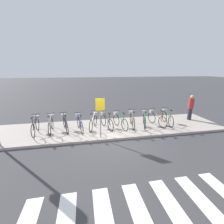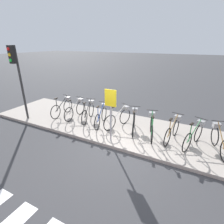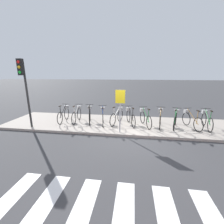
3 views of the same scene
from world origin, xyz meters
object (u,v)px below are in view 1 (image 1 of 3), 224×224
object	(u,v)px
parked_bicycle_1	(51,124)
sign_post	(100,111)
parked_bicycle_8	(144,119)
parked_bicycle_0	(35,125)
parked_bicycle_2	(65,123)
parked_bicycle_6	(120,120)
parked_bicycle_4	(94,121)
parked_bicycle_7	(132,119)
parked_bicycle_3	(80,123)
pedestrian	(191,107)
parked_bicycle_5	(106,120)
parked_bicycle_9	(156,118)
parked_bicycle_10	(167,117)

from	to	relation	value
parked_bicycle_1	sign_post	size ratio (longest dim) A/B	0.83
parked_bicycle_1	parked_bicycle_8	bearing A→B (deg)	-1.63
parked_bicycle_0	parked_bicycle_2	bearing A→B (deg)	2.31
sign_post	parked_bicycle_6	bearing A→B (deg)	41.79
parked_bicycle_4	parked_bicycle_6	xyz separation A→B (m)	(1.51, -0.19, 0.00)
parked_bicycle_7	sign_post	distance (m)	2.55
parked_bicycle_1	parked_bicycle_3	world-z (taller)	same
parked_bicycle_0	parked_bicycle_4	xyz separation A→B (m)	(3.13, 0.08, 0.00)
parked_bicycle_3	parked_bicycle_8	world-z (taller)	same
parked_bicycle_3	pedestrian	xyz separation A→B (m)	(7.37, 0.51, 0.44)
parked_bicycle_2	parked_bicycle_6	distance (m)	3.11
parked_bicycle_2	parked_bicycle_6	bearing A→B (deg)	-3.11
parked_bicycle_5	parked_bicycle_9	xyz separation A→B (m)	(3.11, -0.11, 0.00)
parked_bicycle_7	parked_bicycle_8	size ratio (longest dim) A/B	1.04
parked_bicycle_9	parked_bicycle_10	bearing A→B (deg)	3.44
parked_bicycle_0	pedestrian	xyz separation A→B (m)	(9.70, 0.42, 0.44)
parked_bicycle_5	parked_bicycle_10	xyz separation A→B (m)	(3.87, -0.06, 0.00)
parked_bicycle_3	parked_bicycle_9	bearing A→B (deg)	-0.10
parked_bicycle_5	parked_bicycle_6	world-z (taller)	same
parked_bicycle_7	parked_bicycle_10	distance (m)	2.29
parked_bicycle_4	parked_bicycle_7	distance (m)	2.31
parked_bicycle_10	parked_bicycle_8	bearing A→B (deg)	-177.81
parked_bicycle_8	parked_bicycle_1	bearing A→B (deg)	178.37
sign_post	parked_bicycle_1	bearing A→B (deg)	154.10
parked_bicycle_3	parked_bicycle_5	xyz separation A→B (m)	(1.52, 0.10, 0.00)
parked_bicycle_2	parked_bicycle_7	distance (m)	3.91
parked_bicycle_9	sign_post	xyz separation A→B (m)	(-3.57, -1.13, 0.93)
parked_bicycle_7	parked_bicycle_9	world-z (taller)	same
parked_bicycle_1	parked_bicycle_2	size ratio (longest dim) A/B	1.03
parked_bicycle_0	parked_bicycle_3	distance (m)	2.33
parked_bicycle_9	pedestrian	distance (m)	2.82
parked_bicycle_2	parked_bicycle_9	world-z (taller)	same
parked_bicycle_6	parked_bicycle_9	bearing A→B (deg)	0.33
parked_bicycle_5	parked_bicycle_6	size ratio (longest dim) A/B	1.00
parked_bicycle_9	parked_bicycle_5	bearing A→B (deg)	178.06
parked_bicycle_8	parked_bicycle_9	world-z (taller)	same
parked_bicycle_9	sign_post	bearing A→B (deg)	-162.47
parked_bicycle_1	parked_bicycle_9	world-z (taller)	same
parked_bicycle_0	parked_bicycle_7	distance (m)	5.44
parked_bicycle_7	parked_bicycle_8	distance (m)	0.76
parked_bicycle_3	sign_post	bearing A→B (deg)	-46.95
parked_bicycle_1	parked_bicycle_6	size ratio (longest dim) A/B	1.04
parked_bicycle_3	parked_bicycle_4	xyz separation A→B (m)	(0.80, 0.17, 0.00)
sign_post	parked_bicycle_0	bearing A→B (deg)	160.20
parked_bicycle_6	parked_bicycle_7	world-z (taller)	same
parked_bicycle_1	sign_post	world-z (taller)	sign_post
parked_bicycle_4	parked_bicycle_7	world-z (taller)	same
parked_bicycle_6	sign_post	size ratio (longest dim) A/B	0.80
parked_bicycle_6	pedestrian	xyz separation A→B (m)	(5.06, 0.53, 0.44)
parked_bicycle_0	parked_bicycle_3	world-z (taller)	same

